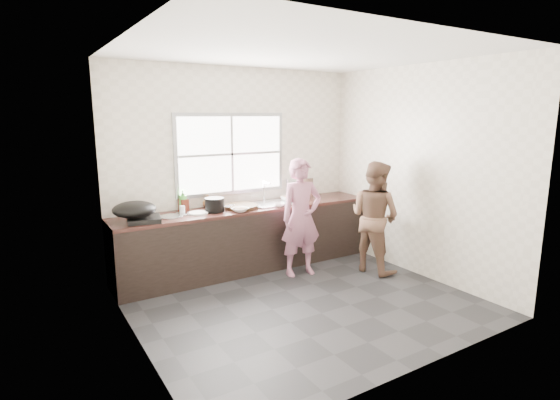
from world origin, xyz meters
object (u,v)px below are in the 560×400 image
bottle_brown_tall (184,203)px  bottle_brown_short (208,202)px  woman (301,221)px  wok (134,209)px  person_side (374,217)px  pot_lid_right (185,213)px  pot_lid_left (171,216)px  glass_jar (182,209)px  cutting_board (242,206)px  bowl_crabs (289,199)px  bottle_green (183,200)px  burner (144,219)px  bowl_held (279,205)px  black_pot (214,205)px  bowl_mince (240,210)px  plate_food (198,213)px  dish_rack (297,187)px

bottle_brown_tall → bottle_brown_short: (0.33, 0.00, -0.02)m
woman → wok: woman is taller
person_side → pot_lid_right: bearing=55.2°
person_side → pot_lid_right: 2.47m
wok → pot_lid_left: bearing=6.0°
bottle_brown_short → glass_jar: bottle_brown_short is taller
wok → cutting_board: bearing=2.3°
bowl_crabs → bottle_green: bottle_green is taller
bottle_brown_tall → burner: 0.67m
bowl_held → wok: 1.87m
cutting_board → bottle_brown_short: size_ratio=2.76×
black_pot → bottle_brown_short: 0.27m
bowl_held → person_side: bearing=-35.6°
bowl_mince → plate_food: 0.52m
bowl_held → pot_lid_right: bearing=168.4°
dish_rack → pot_lid_right: size_ratio=1.68×
cutting_board → wok: 1.40m
bottle_green → bottle_brown_short: bearing=0.0°
cutting_board → glass_jar: size_ratio=4.68×
cutting_board → burner: bearing=-177.0°
plate_food → bottle_brown_short: size_ratio=1.51×
pot_lid_left → dish_rack: bearing=7.4°
plate_food → burner: size_ratio=0.66×
bottle_brown_short → dish_rack: dish_rack is taller
plate_food → pot_lid_right: 0.17m
bottle_brown_short → pot_lid_left: size_ratio=0.58×
plate_food → wok: 0.79m
person_side → bottle_brown_short: size_ratio=9.20×
person_side → cutting_board: bearing=47.2°
bowl_mince → black_pot: 0.33m
woman → bowl_crabs: (0.20, 0.62, 0.17)m
bottle_green → pot_lid_right: bottle_green is taller
bottle_green → pot_lid_right: size_ratio=1.16×
cutting_board → bottle_green: bearing=160.4°
bowl_held → bottle_green: (-1.18, 0.44, 0.11)m
glass_jar → bottle_green: bearing=66.0°
burner → bowl_held: bearing=-3.9°
bowl_held → bottle_green: bottle_green is taller
burner → black_pot: bearing=3.4°
burner → bowl_mince: bearing=-5.8°
pot_lid_left → black_pot: bearing=-0.4°
burner → pot_lid_left: burner is taller
bottle_green → wok: bottle_green is taller
bottle_green → bowl_mince: bearing=-36.5°
wok → burner: bearing=-6.1°
bowl_crabs → bottle_brown_short: (-1.17, 0.16, 0.05)m
bowl_held → plate_food: bearing=171.2°
pot_lid_left → bottle_brown_short: bearing=24.3°
bowl_mince → bottle_brown_tall: size_ratio=0.98×
wok → glass_jar: bearing=15.9°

